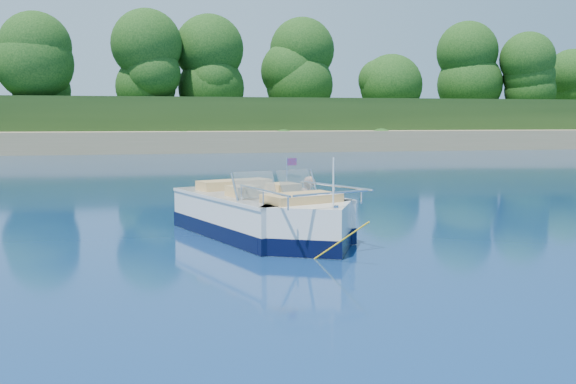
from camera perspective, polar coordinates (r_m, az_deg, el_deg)
name	(u,v)px	position (r m, az deg, el deg)	size (l,w,h in m)	color
ground	(329,257)	(11.14, 3.62, -5.77)	(160.00, 160.00, 0.00)	#091F45
shoreline	(173,131)	(74.30, -10.18, 5.32)	(170.00, 59.00, 6.00)	#958356
treeline	(185,78)	(51.66, -9.18, 9.94)	(150.00, 7.12, 8.19)	black
motorboat	(267,219)	(12.86, -1.85, -2.39)	(3.30, 5.60, 1.95)	white
tow_tube	(304,216)	(15.07, 1.43, -2.15)	(1.45, 1.45, 0.38)	#F2BC05
boy	(306,220)	(15.07, 1.63, -2.53)	(0.56, 0.36, 1.52)	tan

